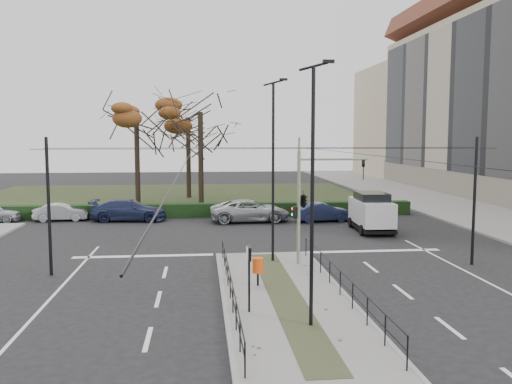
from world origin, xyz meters
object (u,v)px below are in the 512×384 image
traffic_light (305,198)px  white_van (371,211)px  streetlamp_median_far (273,170)px  bare_tree_center (188,123)px  rust_tree (136,111)px  bare_tree_near (200,119)px  litter_bin (258,266)px  streetlamp_median_near (313,194)px  parked_car_fifth (323,212)px  parked_car_third (129,210)px  parked_car_fourth (250,211)px  parked_car_second (61,212)px  info_panel (249,261)px

traffic_light → white_van: (5.98, 8.75, -1.90)m
streetlamp_median_far → bare_tree_center: size_ratio=0.83×
rust_tree → bare_tree_near: rust_tree is taller
litter_bin → rust_tree: 29.49m
white_van → streetlamp_median_near: bearing=-113.5°
traffic_light → streetlamp_median_far: (-1.40, 0.62, 1.29)m
litter_bin → parked_car_fifth: size_ratio=0.27×
parked_car_third → parked_car_fourth: (8.58, -1.22, 0.01)m
bare_tree_near → parked_car_second: bearing=-146.7°
info_panel → parked_car_second: bearing=117.8°
bare_tree_center → parked_car_fifth: 19.32m
parked_car_fourth → bare_tree_center: bearing=14.0°
parked_car_fourth → bare_tree_near: 11.17m
rust_tree → bare_tree_center: rust_tree is taller
traffic_light → streetlamp_median_far: streetlamp_median_far is taller
parked_car_second → parked_car_third: bearing=-100.2°
traffic_light → parked_car_second: traffic_light is taller
bare_tree_near → parked_car_fourth: bearing=-67.5°
parked_car_second → rust_tree: (4.42, 8.85, 7.61)m
litter_bin → parked_car_fourth: bearing=85.8°
rust_tree → bare_tree_center: size_ratio=1.04×
parked_car_third → bare_tree_center: 15.62m
info_panel → litter_bin: bearing=78.7°
streetlamp_median_far → bare_tree_near: 21.53m
white_van → rust_tree: size_ratio=0.45×
info_panel → bare_tree_near: size_ratio=0.21×
info_panel → parked_car_fifth: 20.88m
traffic_light → litter_bin: bearing=-126.0°
traffic_light → litter_bin: (-2.57, -3.53, -2.25)m
streetlamp_median_near → info_panel: bearing=140.1°
bare_tree_center → parked_car_fifth: size_ratio=2.53×
streetlamp_median_far → parked_car_second: (-13.33, 14.51, -3.86)m
info_panel → parked_car_fourth: size_ratio=0.40×
bare_tree_near → rust_tree: bearing=157.5°
parked_car_third → white_van: bearing=-105.1°
parked_car_fifth → litter_bin: bearing=152.8°
traffic_light → white_van: traffic_light is taller
litter_bin → bare_tree_center: bearing=96.1°
parked_car_second → rust_tree: bearing=-30.8°
rust_tree → bare_tree_near: size_ratio=1.01×
traffic_light → parked_car_fourth: 13.69m
streetlamp_median_near → white_van: (7.36, 16.97, -3.00)m
parked_car_second → parked_car_third: 4.85m
parked_car_fourth → parked_car_second: bearing=79.4°
parked_car_third → rust_tree: (-0.41, 9.35, 7.46)m
streetlamp_median_far → parked_car_fifth: streetlamp_median_far is taller
litter_bin → parked_car_second: bearing=123.1°
streetlamp_median_near → streetlamp_median_far: streetlamp_median_far is taller
parked_car_fourth → bare_tree_center: (-4.61, 14.86, 6.48)m
litter_bin → streetlamp_median_near: (1.19, -4.70, 3.36)m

